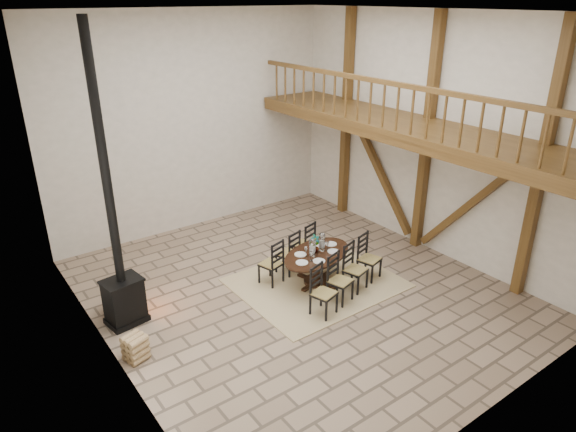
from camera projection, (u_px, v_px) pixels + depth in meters
ground at (298, 291)px, 9.87m from camera, size 8.00×8.00×0.00m
room_shell at (351, 128)px, 9.32m from camera, size 7.02×8.02×5.01m
rug at (316, 283)px, 10.12m from camera, size 3.00×2.50×0.02m
dining_table at (320, 269)px, 9.94m from camera, size 2.15×2.20×1.04m
wood_stove at (119, 265)px, 8.49m from camera, size 0.71×0.58×5.00m
log_basket at (119, 301)px, 9.18m from camera, size 0.53×0.53×0.44m
log_stack at (135, 348)px, 7.93m from camera, size 0.40×0.41×0.44m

